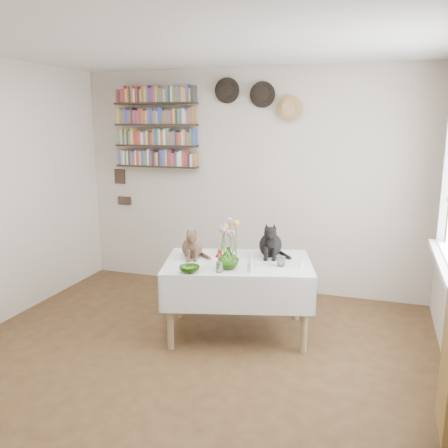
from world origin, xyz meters
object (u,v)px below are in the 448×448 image
(black_cat, at_px, (271,239))
(flower_vase, at_px, (228,258))
(dining_table, at_px, (238,279))
(bookshelf_unit, at_px, (156,128))
(tabby_cat, at_px, (192,242))

(black_cat, bearing_deg, flower_vase, -129.22)
(flower_vase, bearing_deg, dining_table, 85.49)
(dining_table, relative_size, bookshelf_unit, 1.47)
(black_cat, bearing_deg, dining_table, -145.16)
(tabby_cat, height_order, bookshelf_unit, bookshelf_unit)
(black_cat, bearing_deg, bookshelf_unit, 138.71)
(dining_table, distance_m, tabby_cat, 0.54)
(bookshelf_unit, bearing_deg, tabby_cat, -52.43)
(flower_vase, relative_size, bookshelf_unit, 0.19)
(bookshelf_unit, bearing_deg, dining_table, -41.06)
(dining_table, bearing_deg, tabby_cat, -177.82)
(tabby_cat, xyz_separation_m, bookshelf_unit, (-0.92, 1.19, 1.00))
(dining_table, height_order, bookshelf_unit, bookshelf_unit)
(flower_vase, bearing_deg, black_cat, 61.67)
(tabby_cat, xyz_separation_m, flower_vase, (0.41, -0.22, -0.06))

